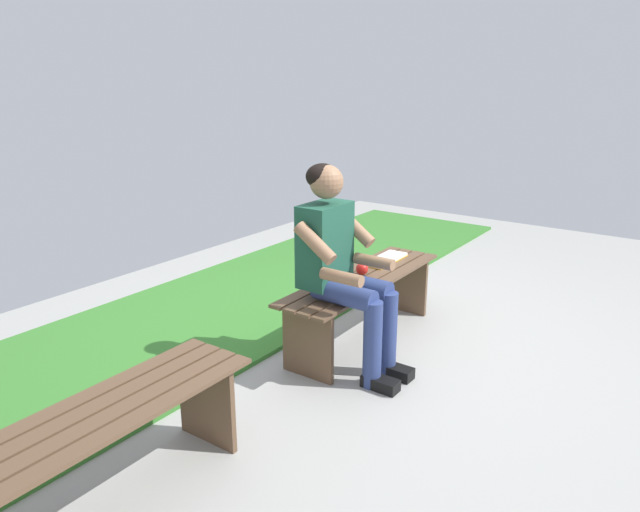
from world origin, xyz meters
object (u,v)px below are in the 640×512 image
at_px(bench_far, 104,437).
at_px(apple, 362,269).
at_px(bench_near, 363,293).
at_px(person_seated, 342,261).
at_px(book_open, 386,260).

xyz_separation_m(bench_far, apple, (-2.05, -0.03, 0.17)).
bearing_deg(bench_near, person_seated, 13.61).
relative_size(person_seated, book_open, 3.06).
distance_m(person_seated, apple, 0.51).
bearing_deg(bench_near, bench_far, 0.00).
xyz_separation_m(apple, book_open, (-0.37, -0.02, -0.03)).
xyz_separation_m(bench_near, person_seated, (0.42, 0.10, 0.36)).
distance_m(bench_far, apple, 2.06).
distance_m(person_seated, book_open, 0.86).
bearing_deg(apple, bench_near, 43.05).
bearing_deg(person_seated, apple, -163.92).
bearing_deg(bench_far, apple, -179.22).
distance_m(bench_far, book_open, 2.42).
relative_size(bench_far, person_seated, 1.10).
distance_m(bench_near, bench_far, 2.02).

